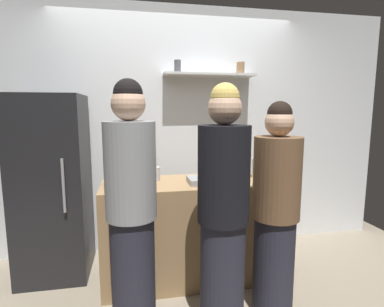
{
  "coord_description": "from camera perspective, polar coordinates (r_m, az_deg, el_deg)",
  "views": [
    {
      "loc": [
        -0.45,
        -2.02,
        1.53
      ],
      "look_at": [
        0.04,
        0.55,
        1.15
      ],
      "focal_mm": 28.21,
      "sensor_mm": 36.0,
      "label": 1
    }
  ],
  "objects": [
    {
      "name": "person_grey_hoodie",
      "position": [
        2.09,
        -11.37,
        -10.56
      ],
      "size": [
        0.34,
        0.34,
        1.73
      ],
      "rotation": [
        0.0,
        0.0,
        0.84
      ],
      "color": "#262633",
      "rests_on": "ground"
    },
    {
      "name": "person_brown_jacket",
      "position": [
        2.32,
        15.51,
        -10.84
      ],
      "size": [
        0.34,
        0.34,
        1.59
      ],
      "rotation": [
        0.0,
        0.0,
        4.42
      ],
      "color": "#262633",
      "rests_on": "ground"
    },
    {
      "name": "person_blonde",
      "position": [
        2.04,
        5.91,
        -11.44
      ],
      "size": [
        0.34,
        0.34,
        1.7
      ],
      "rotation": [
        0.0,
        0.0,
        4.35
      ],
      "color": "#262633",
      "rests_on": "ground"
    },
    {
      "name": "utensil_holder",
      "position": [
        2.72,
        -7.15,
        -3.79
      ],
      "size": [
        0.11,
        0.11,
        0.23
      ],
      "color": "#B2B2B7",
      "rests_on": "counter"
    },
    {
      "name": "refrigerator",
      "position": [
        3.04,
        -24.81,
        -5.74
      ],
      "size": [
        0.6,
        0.64,
        1.66
      ],
      "color": "black",
      "rests_on": "ground"
    },
    {
      "name": "water_bottle_plastic",
      "position": [
        2.88,
        12.12,
        -2.55
      ],
      "size": [
        0.09,
        0.09,
        0.22
      ],
      "color": "silver",
      "rests_on": "counter"
    },
    {
      "name": "counter",
      "position": [
        2.83,
        0.0,
        -14.17
      ],
      "size": [
        1.57,
        0.6,
        0.9
      ],
      "primitive_type": "cube",
      "color": "#9E7A51",
      "rests_on": "ground"
    },
    {
      "name": "back_wall_assembly",
      "position": [
        3.31,
        -2.93,
        4.36
      ],
      "size": [
        4.8,
        0.32,
        2.6
      ],
      "color": "white",
      "rests_on": "ground"
    },
    {
      "name": "wine_bottle_green_glass",
      "position": [
        2.73,
        14.34,
        -2.76
      ],
      "size": [
        0.06,
        0.06,
        0.32
      ],
      "color": "#19471E",
      "rests_on": "counter"
    },
    {
      "name": "baking_pan",
      "position": [
        2.63,
        3.02,
        -5.05
      ],
      "size": [
        0.34,
        0.24,
        0.05
      ],
      "primitive_type": "cube",
      "color": "gray",
      "rests_on": "counter"
    },
    {
      "name": "wine_bottle_amber_glass",
      "position": [
        3.03,
        9.69,
        -1.65
      ],
      "size": [
        0.08,
        0.08,
        0.31
      ],
      "color": "#472814",
      "rests_on": "counter"
    },
    {
      "name": "wine_bottle_dark_glass",
      "position": [
        2.63,
        -15.49,
        -3.15
      ],
      "size": [
        0.08,
        0.08,
        0.33
      ],
      "color": "black",
      "rests_on": "counter"
    }
  ]
}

